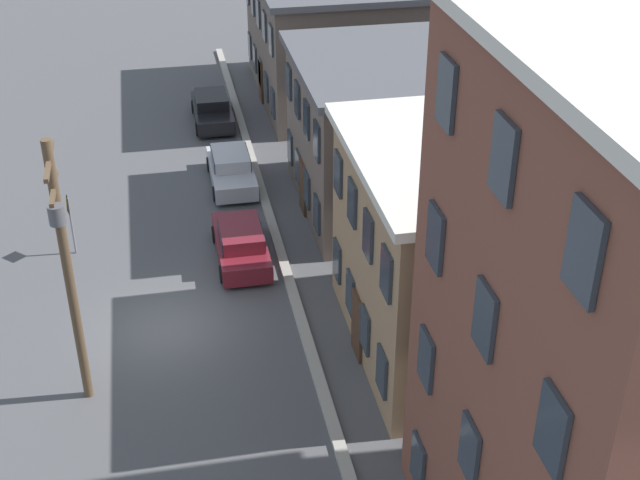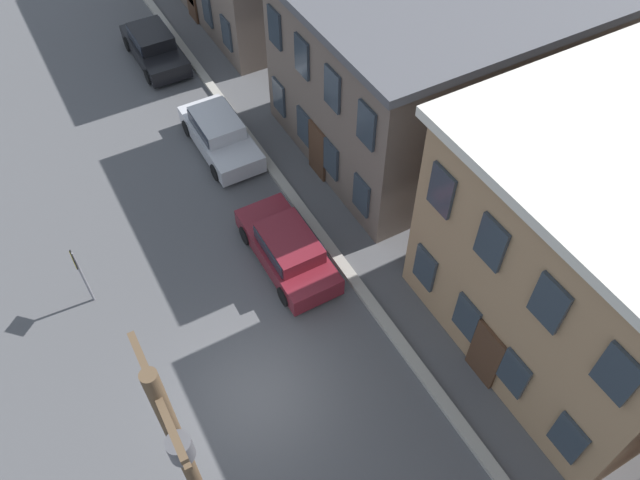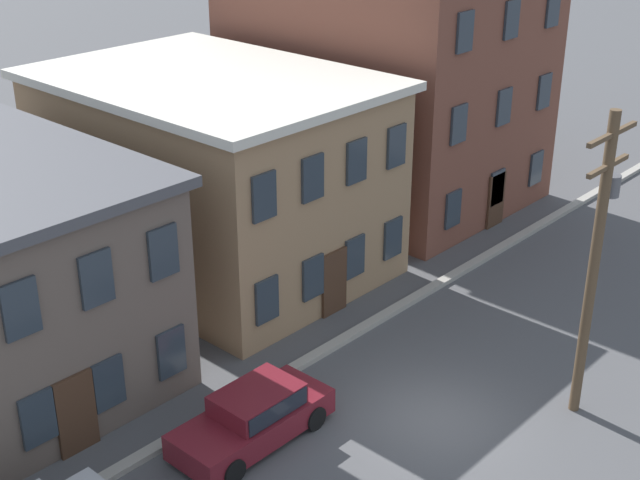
{
  "view_description": "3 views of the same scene",
  "coord_description": "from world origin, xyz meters",
  "px_view_note": "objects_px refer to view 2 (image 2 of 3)",
  "views": [
    {
      "loc": [
        24.69,
        0.39,
        17.77
      ],
      "look_at": [
        0.73,
        5.11,
        3.28
      ],
      "focal_mm": 50.0,
      "sensor_mm": 36.0,
      "label": 1
    },
    {
      "loc": [
        7.91,
        -2.37,
        16.57
      ],
      "look_at": [
        -1.88,
        3.11,
        3.15
      ],
      "focal_mm": 35.0,
      "sensor_mm": 36.0,
      "label": 2
    },
    {
      "loc": [
        -16.61,
        -10.95,
        14.28
      ],
      "look_at": [
        1.06,
        5.19,
        3.34
      ],
      "focal_mm": 50.0,
      "sensor_mm": 36.0,
      "label": 3
    }
  ],
  "objects_px": {
    "car_silver": "(219,133)",
    "car_maroon": "(288,248)",
    "caution_sign": "(78,268)",
    "car_black": "(154,46)",
    "utility_pole": "(190,469)"
  },
  "relations": [
    {
      "from": "car_silver",
      "to": "car_maroon",
      "type": "bearing_deg",
      "value": -3.0
    },
    {
      "from": "car_silver",
      "to": "caution_sign",
      "type": "relative_size",
      "value": 1.75
    },
    {
      "from": "car_black",
      "to": "car_silver",
      "type": "relative_size",
      "value": 1.0
    },
    {
      "from": "car_maroon",
      "to": "utility_pole",
      "type": "bearing_deg",
      "value": -38.62
    },
    {
      "from": "car_maroon",
      "to": "utility_pole",
      "type": "xyz_separation_m",
      "value": [
        6.84,
        -5.46,
        3.99
      ]
    },
    {
      "from": "car_silver",
      "to": "car_maroon",
      "type": "distance_m",
      "value": 6.42
    },
    {
      "from": "car_black",
      "to": "caution_sign",
      "type": "relative_size",
      "value": 1.75
    },
    {
      "from": "car_maroon",
      "to": "caution_sign",
      "type": "height_order",
      "value": "caution_sign"
    },
    {
      "from": "caution_sign",
      "to": "car_black",
      "type": "bearing_deg",
      "value": 151.53
    },
    {
      "from": "car_maroon",
      "to": "utility_pole",
      "type": "height_order",
      "value": "utility_pole"
    },
    {
      "from": "car_silver",
      "to": "car_black",
      "type": "bearing_deg",
      "value": -178.39
    },
    {
      "from": "car_silver",
      "to": "caution_sign",
      "type": "distance_m",
      "value": 8.07
    },
    {
      "from": "car_silver",
      "to": "utility_pole",
      "type": "relative_size",
      "value": 0.52
    },
    {
      "from": "car_black",
      "to": "utility_pole",
      "type": "height_order",
      "value": "utility_pole"
    },
    {
      "from": "car_black",
      "to": "utility_pole",
      "type": "relative_size",
      "value": 0.52
    }
  ]
}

